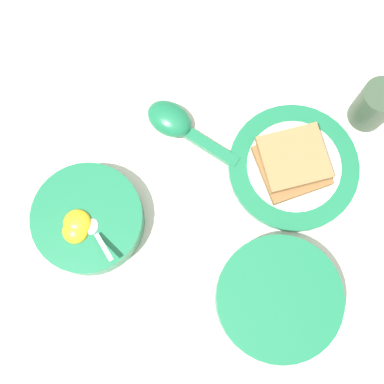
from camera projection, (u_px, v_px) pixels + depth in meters
name	position (u px, v px, depth m)	size (l,w,h in m)	color
ground_plane	(223.00, 151.00, 0.90)	(3.00, 3.00, 0.00)	silver
egg_bowl	(87.00, 219.00, 0.85)	(0.18, 0.18, 0.08)	#196B42
toast_plate	(292.00, 167.00, 0.89)	(0.22, 0.22, 0.02)	#196B42
toast_sandwich	(291.00, 163.00, 0.86)	(0.14, 0.14, 0.03)	brown
soup_spoon	(175.00, 123.00, 0.89)	(0.10, 0.18, 0.04)	#196B42
congee_bowl	(277.00, 298.00, 0.82)	(0.19, 0.19, 0.05)	#196B42
drinking_cup	(373.00, 104.00, 0.87)	(0.06, 0.06, 0.09)	#334733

